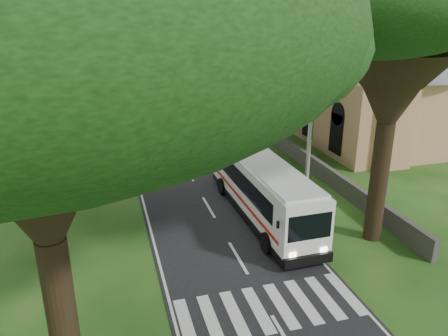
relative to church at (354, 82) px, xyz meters
name	(u,v)px	position (x,y,z in m)	size (l,w,h in m)	color
ground	(251,281)	(-17.86, -21.55, -4.91)	(140.00, 140.00, 0.00)	#184714
road	(166,135)	(-17.86, 3.45, -4.90)	(8.00, 120.00, 0.04)	black
crosswalk	(267,308)	(-17.86, -23.55, -4.91)	(8.00, 3.00, 0.01)	silver
property_wall	(258,125)	(-8.86, 2.45, -4.31)	(0.35, 50.00, 1.20)	#383533
church	(354,82)	(0.00, 0.00, 0.00)	(14.00, 24.00, 11.60)	tan
pole_near	(309,145)	(-12.36, -15.55, -0.73)	(1.60, 0.24, 8.00)	gray
pole_mid	(218,88)	(-12.36, 4.45, -0.73)	(1.60, 0.24, 8.00)	gray
pole_far	(181,64)	(-12.36, 24.45, -0.73)	(1.60, 0.24, 8.00)	gray
tree_l_near	(18,32)	(-25.36, -25.55, 6.11)	(16.09, 16.09, 14.50)	black
tree_l_midb	(73,5)	(-25.36, 8.45, 6.97)	(13.03, 13.03, 14.83)	black
tree_l_far	(70,2)	(-26.36, 26.45, 7.45)	(13.17, 13.17, 15.35)	black
tree_r_mida	(266,12)	(-9.86, -1.55, 6.36)	(12.49, 12.49, 14.11)	black
tree_r_midb	(208,10)	(-10.36, 16.45, 6.51)	(13.72, 13.72, 14.48)	black
tree_r_far	(187,11)	(-9.36, 34.45, 6.18)	(12.94, 12.94, 14.01)	black
coach_bus	(261,186)	(-15.16, -15.39, -3.02)	(3.00, 11.96, 3.51)	white
distant_car_a	(138,98)	(-19.02, 19.30, -4.22)	(1.56, 3.88, 1.32)	#A0A1A5
distant_car_b	(132,87)	(-19.13, 27.66, -4.15)	(1.55, 4.45, 1.47)	navy
distant_car_c	(155,80)	(-14.86, 34.41, -4.24)	(1.79, 4.41, 1.28)	maroon
pedestrian	(75,175)	(-25.81, -8.14, -3.94)	(0.70, 0.46, 1.93)	black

